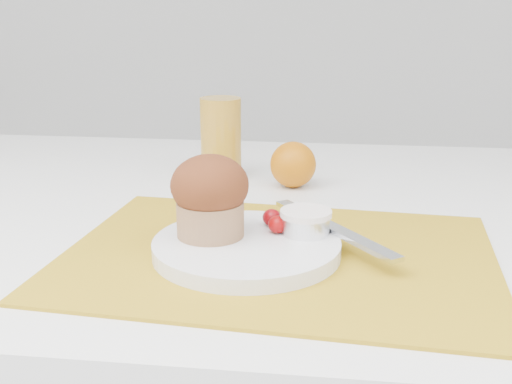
# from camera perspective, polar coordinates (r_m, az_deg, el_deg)

# --- Properties ---
(placemat) EXTENTS (0.48, 0.37, 0.00)m
(placemat) POSITION_cam_1_polar(r_m,az_deg,el_deg) (0.69, 1.99, -5.64)
(placemat) COLOR #B68D19
(placemat) RESTS_ON table
(plate) EXTENTS (0.22, 0.22, 0.02)m
(plate) POSITION_cam_1_polar(r_m,az_deg,el_deg) (0.69, -0.85, -4.95)
(plate) COLOR white
(plate) RESTS_ON placemat
(ramekin) EXTENTS (0.06, 0.06, 0.02)m
(ramekin) POSITION_cam_1_polar(r_m,az_deg,el_deg) (0.70, 4.44, -2.79)
(ramekin) COLOR silver
(ramekin) RESTS_ON plate
(cream) EXTENTS (0.07, 0.07, 0.01)m
(cream) POSITION_cam_1_polar(r_m,az_deg,el_deg) (0.70, 4.46, -1.89)
(cream) COLOR white
(cream) RESTS_ON ramekin
(raspberry_near) EXTENTS (0.02, 0.02, 0.02)m
(raspberry_near) POSITION_cam_1_polar(r_m,az_deg,el_deg) (0.72, 1.42, -2.28)
(raspberry_near) COLOR #5A0206
(raspberry_near) RESTS_ON plate
(raspberry_far) EXTENTS (0.02, 0.02, 0.02)m
(raspberry_far) POSITION_cam_1_polar(r_m,az_deg,el_deg) (0.70, 1.95, -2.89)
(raspberry_far) COLOR #620203
(raspberry_far) RESTS_ON plate
(butter_knife) EXTENTS (0.14, 0.18, 0.01)m
(butter_knife) POSITION_cam_1_polar(r_m,az_deg,el_deg) (0.72, 6.83, -3.19)
(butter_knife) COLOR silver
(butter_knife) RESTS_ON plate
(orange) EXTENTS (0.07, 0.07, 0.07)m
(orange) POSITION_cam_1_polar(r_m,az_deg,el_deg) (0.94, 3.31, 2.45)
(orange) COLOR #C26706
(orange) RESTS_ON table
(juice_glass) EXTENTS (0.08, 0.08, 0.12)m
(juice_glass) POSITION_cam_1_polar(r_m,az_deg,el_deg) (0.98, -3.14, 4.76)
(juice_glass) COLOR #B78522
(juice_glass) RESTS_ON table
(muffin) EXTENTS (0.08, 0.08, 0.09)m
(muffin) POSITION_cam_1_polar(r_m,az_deg,el_deg) (0.69, -4.12, -0.31)
(muffin) COLOR #A3754F
(muffin) RESTS_ON plate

